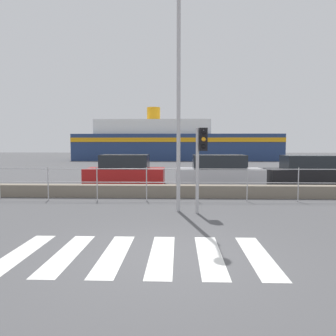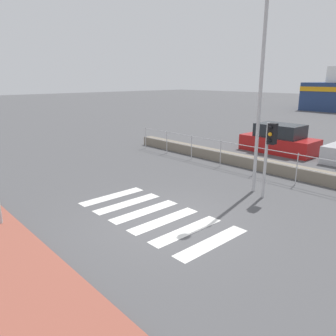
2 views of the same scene
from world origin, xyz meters
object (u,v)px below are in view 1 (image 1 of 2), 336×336
ferry_boat (172,143)px  streetlamp (179,77)px  traffic_light_far (201,151)px  parked_car_silver (219,172)px  parked_car_black (308,173)px  parked_car_red (125,172)px

ferry_boat → streetlamp: bearing=-88.5°
traffic_light_far → parked_car_silver: size_ratio=0.59×
traffic_light_far → streetlamp: (-0.68, 0.08, 2.18)m
traffic_light_far → parked_car_black: 9.20m
streetlamp → parked_car_red: bearing=111.9°
traffic_light_far → ferry_boat: ferry_boat is taller
ferry_boat → parked_car_red: size_ratio=6.73×
traffic_light_far → parked_car_red: (-3.45, 6.97, -1.23)m
streetlamp → parked_car_silver: (2.05, 6.89, -3.41)m
streetlamp → parked_car_black: 10.11m
traffic_light_far → streetlamp: streetlamp is taller
ferry_boat → parked_car_red: ferry_boat is taller
streetlamp → parked_car_silver: size_ratio=1.51×
streetlamp → parked_car_red: (-2.77, 6.89, -3.41)m
ferry_boat → parked_car_silver: bearing=-84.0°
streetlamp → parked_car_silver: 7.96m
streetlamp → ferry_boat: (-0.91, 35.21, -1.79)m
streetlamp → parked_car_red: size_ratio=1.65×
ferry_boat → parked_car_red: 28.43m
ferry_boat → parked_car_red: (-1.86, -28.32, -1.62)m
parked_car_red → ferry_boat: bearing=86.3°
streetlamp → ferry_boat: size_ratio=0.24×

